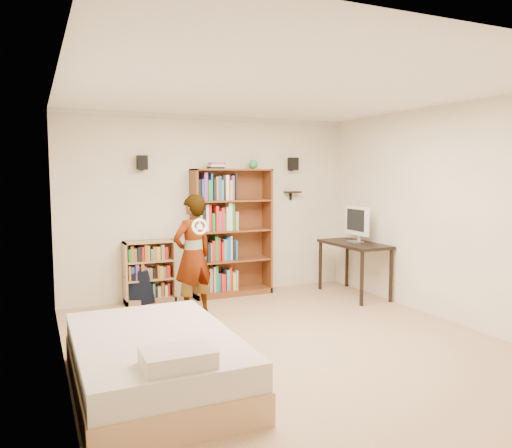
% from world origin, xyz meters
% --- Properties ---
extents(ground, '(4.50, 5.00, 0.01)m').
position_xyz_m(ground, '(0.00, 0.00, 0.00)').
color(ground, tan).
rests_on(ground, ground).
extents(room_shell, '(4.52, 5.02, 2.71)m').
position_xyz_m(room_shell, '(0.00, 0.00, 1.76)').
color(room_shell, white).
rests_on(room_shell, ground).
extents(crown_molding, '(4.50, 5.00, 0.06)m').
position_xyz_m(crown_molding, '(0.00, 0.00, 2.67)').
color(crown_molding, silver).
rests_on(crown_molding, room_shell).
extents(speaker_left, '(0.14, 0.12, 0.20)m').
position_xyz_m(speaker_left, '(-1.05, 2.40, 2.00)').
color(speaker_left, black).
rests_on(speaker_left, room_shell).
extents(speaker_right, '(0.14, 0.12, 0.20)m').
position_xyz_m(speaker_right, '(1.35, 2.40, 2.00)').
color(speaker_right, black).
rests_on(speaker_right, room_shell).
extents(wall_shelf, '(0.25, 0.16, 0.02)m').
position_xyz_m(wall_shelf, '(1.35, 2.41, 1.55)').
color(wall_shelf, black).
rests_on(wall_shelf, room_shell).
extents(tall_bookshelf, '(1.21, 0.35, 1.92)m').
position_xyz_m(tall_bookshelf, '(0.27, 2.32, 0.96)').
color(tall_bookshelf, brown).
rests_on(tall_bookshelf, ground).
extents(low_bookshelf, '(0.72, 0.27, 0.89)m').
position_xyz_m(low_bookshelf, '(-0.99, 2.37, 0.45)').
color(low_bookshelf, tan).
rests_on(low_bookshelf, ground).
extents(computer_desk, '(0.59, 1.19, 0.81)m').
position_xyz_m(computer_desk, '(1.93, 1.53, 0.40)').
color(computer_desk, black).
rests_on(computer_desk, ground).
extents(imac, '(0.17, 0.55, 0.54)m').
position_xyz_m(imac, '(1.99, 1.57, 1.08)').
color(imac, white).
rests_on(imac, computer_desk).
extents(daybed, '(1.32, 2.03, 0.60)m').
position_xyz_m(daybed, '(-1.57, -0.52, 0.30)').
color(daybed, beige).
rests_on(daybed, ground).
extents(person, '(0.67, 0.55, 1.58)m').
position_xyz_m(person, '(-0.60, 1.50, 0.79)').
color(person, black).
rests_on(person, ground).
extents(wii_wheel, '(0.21, 0.08, 0.21)m').
position_xyz_m(wii_wheel, '(-0.60, 1.20, 1.19)').
color(wii_wheel, white).
rests_on(wii_wheel, person).
extents(navy_bag, '(0.42, 0.34, 0.49)m').
position_xyz_m(navy_bag, '(-1.13, 2.33, 0.25)').
color(navy_bag, black).
rests_on(navy_bag, ground).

